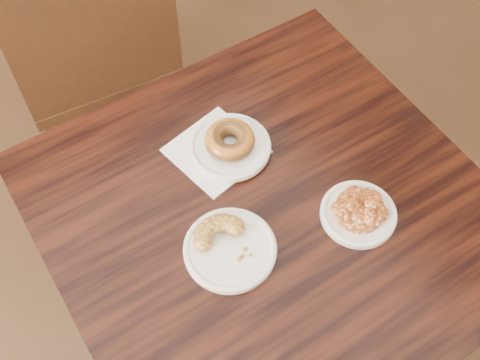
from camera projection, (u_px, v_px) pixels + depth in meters
floor at (154, 333)px, 1.81m from camera, size 5.00×5.00×0.00m
cafe_table at (264, 285)px, 1.49m from camera, size 0.90×0.90×0.75m
chair_far at (88, 50)px, 1.83m from camera, size 0.57×0.57×0.90m
napkin at (216, 151)px, 1.25m from camera, size 0.19×0.19×0.00m
plate_donut at (230, 147)px, 1.25m from camera, size 0.17×0.17×0.01m
plate_cruller at (230, 250)px, 1.13m from camera, size 0.18×0.18×0.01m
plate_fritter at (358, 214)px, 1.17m from camera, size 0.15×0.15×0.01m
glazed_donut at (230, 140)px, 1.23m from camera, size 0.10×0.10×0.04m
apple_fritter at (360, 209)px, 1.15m from camera, size 0.13×0.13×0.03m
cruller_fragment at (230, 244)px, 1.11m from camera, size 0.12×0.12×0.03m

